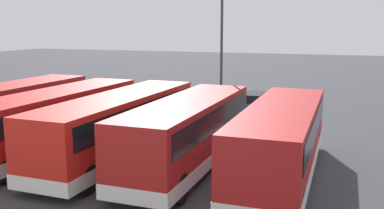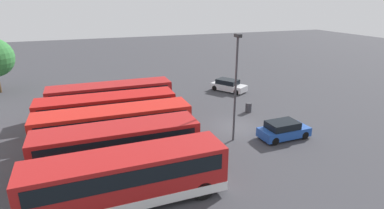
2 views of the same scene
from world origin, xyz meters
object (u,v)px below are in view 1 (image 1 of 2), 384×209
Objects in this scene: bus_single_deck_third at (120,124)px; car_small_green at (251,103)px; bus_single_deck_second at (188,131)px; lamp_post_tall at (222,46)px; car_hatchback_silver at (100,90)px; bus_single_deck_near_end at (281,139)px; bus_single_deck_fourth at (54,119)px; bus_single_deck_fifth at (4,111)px; waste_bin_yellow at (172,100)px.

car_small_green is at bearing -104.35° from bus_single_deck_third.
bus_single_deck_second is 9.64m from lamp_post_tall.
car_hatchback_silver is at bearing -47.34° from bus_single_deck_second.
bus_single_deck_near_end and bus_single_deck_fourth have the same top height.
bus_single_deck_near_end is at bearing 119.82° from lamp_post_tall.
bus_single_deck_fifth is at bearing -10.79° from bus_single_deck_fourth.
bus_single_deck_second reaches higher than waste_bin_yellow.
lamp_post_tall is at bearing -60.18° from bus_single_deck_near_end.
bus_single_deck_fourth is 3.82m from bus_single_deck_fifth.
lamp_post_tall is at bearing -122.56° from bus_single_deck_fourth.
bus_single_deck_near_end and bus_single_deck_second have the same top height.
bus_single_deck_second is 2.54× the size of car_small_green.
bus_single_deck_fourth is at bearing -0.29° from bus_single_deck_near_end.
waste_bin_yellow is (10.34, -13.38, -1.15)m from bus_single_deck_near_end.
bus_single_deck_near_end is 10.90m from bus_single_deck_fourth.
bus_single_deck_fifth is at bearing -4.52° from bus_single_deck_third.
car_hatchback_silver is (2.97, -14.09, -0.92)m from bus_single_deck_fifth.
bus_single_deck_fifth is 16.13m from car_small_green.
waste_bin_yellow is at bearing -77.31° from bus_single_deck_third.
bus_single_deck_near_end is at bearing 179.80° from bus_single_deck_second.
bus_single_deck_fourth is 11.98× the size of waste_bin_yellow.
car_small_green is at bearing 171.89° from car_hatchback_silver.
bus_single_deck_fifth is 1.39× the size of lamp_post_tall.
lamp_post_tall is 8.03m from waste_bin_yellow.
bus_single_deck_near_end reaches higher than car_small_green.
bus_single_deck_fifth is at bearing 49.07° from car_small_green.
bus_single_deck_fourth is 14.59m from car_small_green.
bus_single_deck_fourth reaches higher than car_hatchback_silver.
car_hatchback_silver is at bearing -11.45° from waste_bin_yellow.
bus_single_deck_fifth is (10.71, -0.76, 0.00)m from bus_single_deck_second.
lamp_post_tall is at bearing -82.26° from bus_single_deck_second.
bus_single_deck_fourth is at bearing 57.44° from lamp_post_tall.
bus_single_deck_fourth reaches higher than waste_bin_yellow.
bus_single_deck_third is 1.00× the size of bus_single_deck_fourth.
bus_single_deck_fourth is 16.29m from car_hatchback_silver.
bus_single_deck_third is at bearing 102.69° from waste_bin_yellow.
bus_single_deck_fifth is at bearing 71.10° from waste_bin_yellow.
bus_single_deck_fourth is (3.53, 0.14, -0.00)m from bus_single_deck_third.
bus_single_deck_third and bus_single_deck_fourth have the same top height.
bus_single_deck_near_end and bus_single_deck_third have the same top height.
waste_bin_yellow is (5.16, -4.36, -4.34)m from lamp_post_tall.
bus_single_deck_second is 2.34× the size of car_hatchback_silver.
waste_bin_yellow is (-4.32, -12.61, -1.15)m from bus_single_deck_fifth.
bus_single_deck_fifth is 14.43m from car_hatchback_silver.
waste_bin_yellow is at bearing -92.42° from bus_single_deck_fourth.
bus_single_deck_fourth is 1.38× the size of lamp_post_tall.
lamp_post_tall reaches higher than bus_single_deck_second.
car_hatchback_silver is at bearing -55.02° from bus_single_deck_third.
bus_single_deck_near_end is at bearing 179.71° from bus_single_deck_fourth.
bus_single_deck_third is (3.42, -0.18, 0.00)m from bus_single_deck_second.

